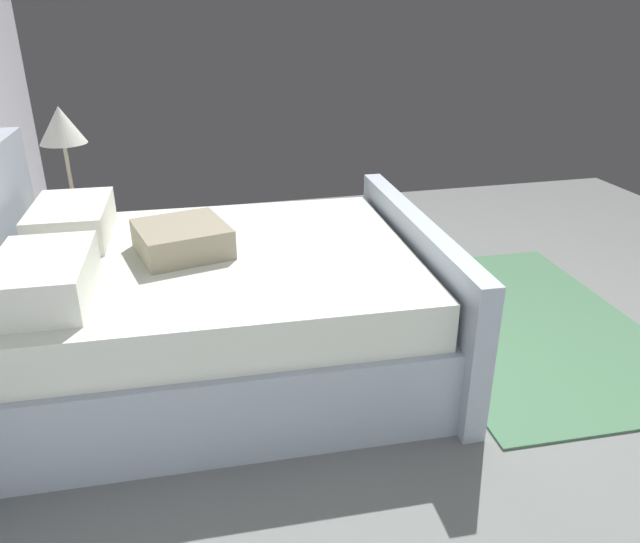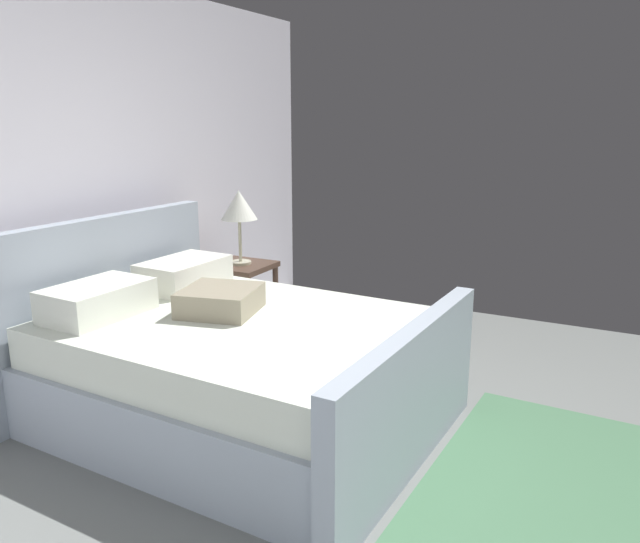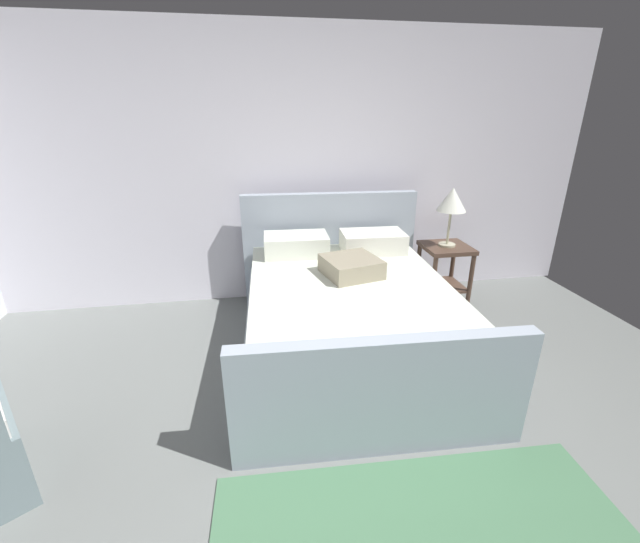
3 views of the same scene
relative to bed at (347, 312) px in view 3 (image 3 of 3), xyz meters
name	(u,v)px [view 3 (image 3 of 3)]	position (x,y,z in m)	size (l,w,h in m)	color
ground_plane	(376,533)	(-0.21, -1.54, -0.36)	(5.74, 5.40, 0.02)	slate
wall_back	(300,171)	(-0.21, 1.22, 0.93)	(5.86, 0.12, 2.55)	silver
bed	(347,312)	(0.00, 0.00, 0.00)	(1.76, 2.20, 1.10)	#9BA6B4
nightstand_right	(444,265)	(1.15, 0.71, 0.06)	(0.44, 0.44, 0.60)	#493327
table_lamp_right	(452,201)	(1.15, 0.71, 0.69)	(0.27, 0.27, 0.56)	#B7B293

